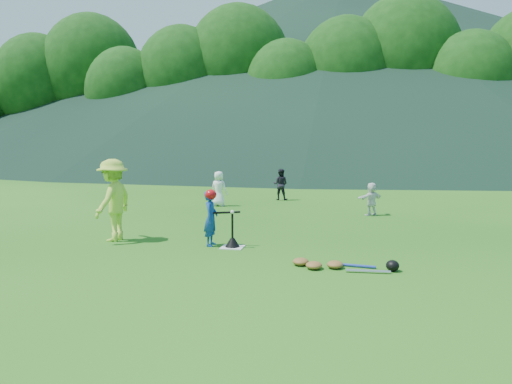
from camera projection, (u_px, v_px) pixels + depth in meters
ground at (232, 248)px, 10.18m from camera, size 120.00×120.00×0.00m
home_plate at (232, 247)px, 10.18m from camera, size 0.45×0.45×0.02m
baseball at (232, 212)px, 10.10m from camera, size 0.08×0.08×0.08m
batter_child at (211, 218)px, 10.33m from camera, size 0.28×0.42×1.15m
adult_coach at (113, 200)px, 10.85m from camera, size 0.77×1.21×1.79m
fielder_a at (219, 189)px, 16.79m from camera, size 0.64×0.48×1.18m
fielder_b at (280, 184)px, 18.56m from camera, size 0.61×0.49×1.17m
fielder_d at (371, 199)px, 14.66m from camera, size 0.86×0.82×0.97m
batting_tee at (232, 241)px, 10.16m from camera, size 0.30×0.30×0.68m
batter_gear at (212, 196)px, 10.28m from camera, size 0.73×0.26×0.51m
equipment_pile at (335, 265)px, 8.51m from camera, size 1.80×0.56×0.19m
outfield_fence at (321, 162)px, 37.45m from camera, size 70.07×0.08×1.33m
tree_line at (329, 71)px, 42.36m from camera, size 70.04×11.40×14.82m
distant_hills at (299, 71)px, 90.04m from camera, size 155.00×140.00×32.00m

